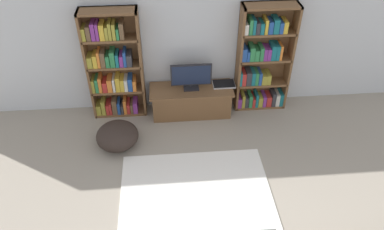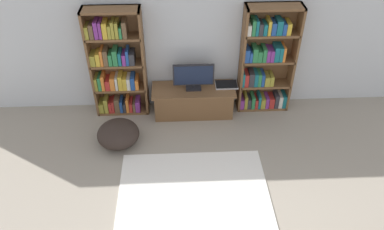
{
  "view_description": "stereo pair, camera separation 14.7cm",
  "coord_description": "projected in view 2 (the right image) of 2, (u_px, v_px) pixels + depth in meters",
  "views": [
    {
      "loc": [
        -0.3,
        -1.0,
        3.83
      ],
      "look_at": [
        0.03,
        2.95,
        0.7
      ],
      "focal_mm": 35.0,
      "sensor_mm": 36.0,
      "label": 1
    },
    {
      "loc": [
        -0.16,
        -1.01,
        3.83
      ],
      "look_at": [
        0.03,
        2.95,
        0.7
      ],
      "focal_mm": 35.0,
      "sensor_mm": 36.0,
      "label": 2
    }
  ],
  "objects": [
    {
      "name": "bookshelf_right",
      "position": [
        265.0,
        63.0,
        5.87
      ],
      "size": [
        0.84,
        0.3,
        1.78
      ],
      "color": "brown",
      "rests_on": "ground_plane"
    },
    {
      "name": "tv_stand",
      "position": [
        193.0,
        101.0,
        6.09
      ],
      "size": [
        1.33,
        0.51,
        0.47
      ],
      "color": "brown",
      "rests_on": "ground_plane"
    },
    {
      "name": "laptop",
      "position": [
        226.0,
        85.0,
        6.02
      ],
      "size": [
        0.36,
        0.25,
        0.03
      ],
      "color": "#B7B7BC",
      "rests_on": "tv_stand"
    },
    {
      "name": "beanbag_ottoman",
      "position": [
        118.0,
        134.0,
        5.53
      ],
      "size": [
        0.62,
        0.62,
        0.36
      ],
      "primitive_type": "ellipsoid",
      "color": "#2D231E",
      "rests_on": "ground_plane"
    },
    {
      "name": "bookshelf_left",
      "position": [
        116.0,
        66.0,
        5.78
      ],
      "size": [
        0.84,
        0.3,
        1.78
      ],
      "color": "brown",
      "rests_on": "ground_plane"
    },
    {
      "name": "television",
      "position": [
        193.0,
        76.0,
        5.81
      ],
      "size": [
        0.64,
        0.16,
        0.44
      ],
      "color": "black",
      "rests_on": "tv_stand"
    },
    {
      "name": "wall_back",
      "position": [
        186.0,
        32.0,
        5.68
      ],
      "size": [
        8.8,
        0.06,
        2.6
      ],
      "color": "silver",
      "rests_on": "ground_plane"
    },
    {
      "name": "area_rug",
      "position": [
        195.0,
        205.0,
        4.72
      ],
      "size": [
        1.96,
        1.88,
        0.02
      ],
      "color": "white",
      "rests_on": "ground_plane"
    }
  ]
}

